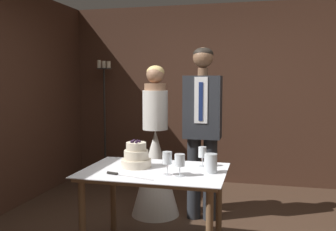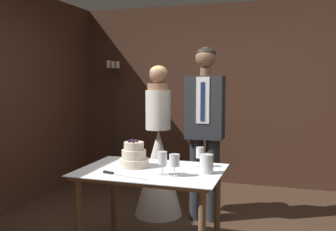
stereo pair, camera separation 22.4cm
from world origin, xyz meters
name	(u,v)px [view 2 (the right image)]	position (x,y,z in m)	size (l,w,h in m)	color
wall_back	(224,94)	(0.00, 2.47, 1.31)	(4.58, 0.12, 2.62)	#472B1E
cake_table	(151,180)	(-0.22, -0.08, 0.66)	(1.21, 0.84, 0.76)	brown
tiered_cake	(134,156)	(-0.40, -0.02, 0.85)	(0.26, 0.26, 0.24)	beige
cake_knife	(116,174)	(-0.43, -0.33, 0.76)	(0.43, 0.13, 0.02)	silver
wine_glass_near	(200,153)	(0.16, 0.14, 0.88)	(0.07, 0.07, 0.18)	silver
wine_glass_middle	(174,161)	(0.03, -0.23, 0.88)	(0.08, 0.08, 0.18)	silver
wine_glass_far	(162,159)	(-0.07, -0.21, 0.89)	(0.08, 0.08, 0.19)	silver
hurricane_candle	(207,164)	(0.26, -0.06, 0.83)	(0.11, 0.11, 0.16)	silver
bride	(158,161)	(-0.48, 0.88, 0.61)	(0.54, 0.54, 1.68)	white
groom	(205,124)	(0.05, 0.88, 1.05)	(0.40, 0.25, 1.86)	#282B30
candle_stand	(114,121)	(-1.63, 2.13, 0.90)	(0.28, 0.28, 1.81)	black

